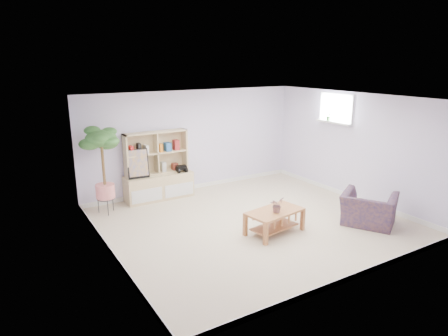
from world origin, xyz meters
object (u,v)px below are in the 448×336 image
floor_tree (104,171)px  armchair (369,207)px  coffee_table (274,222)px  storage_unit (158,166)px

floor_tree → armchair: 5.26m
armchair → floor_tree: bearing=22.2°
floor_tree → coffee_table: bearing=-47.3°
storage_unit → coffee_table: storage_unit is taller
storage_unit → coffee_table: 3.09m
storage_unit → coffee_table: size_ratio=1.46×
storage_unit → floor_tree: 1.32m
coffee_table → armchair: size_ratio=1.09×
coffee_table → floor_tree: bearing=123.3°
storage_unit → armchair: (2.85, -3.48, -0.41)m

